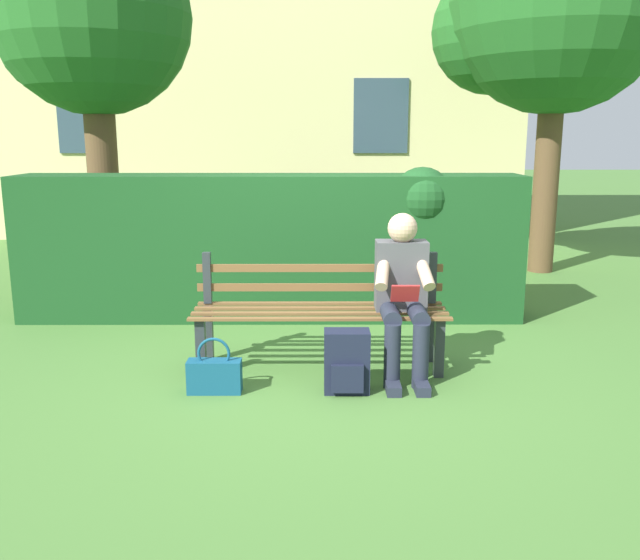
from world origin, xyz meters
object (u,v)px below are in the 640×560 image
(person_seated, at_px, (403,290))
(park_bench, at_px, (320,311))
(backpack, at_px, (347,362))
(tree, at_px, (86,23))
(handbag, at_px, (214,375))
(tree_far, at_px, (546,10))

(person_seated, bearing_deg, park_bench, -15.35)
(backpack, bearing_deg, tree, -51.26)
(park_bench, distance_m, person_seated, 0.66)
(handbag, height_order, tree_far, tree_far)
(tree, distance_m, handbag, 4.82)
(backpack, relative_size, handbag, 1.11)
(handbag, bearing_deg, tree, -61.94)
(tree, distance_m, tree_far, 5.45)
(tree, height_order, handbag, tree)
(person_seated, distance_m, tree_far, 5.22)
(handbag, relative_size, tree_far, 0.09)
(tree_far, bearing_deg, backpack, 58.87)
(park_bench, height_order, tree_far, tree_far)
(tree, relative_size, backpack, 9.36)
(handbag, bearing_deg, backpack, -179.24)
(person_seated, bearing_deg, handbag, 16.00)
(tree, xyz_separation_m, backpack, (-2.76, 3.43, -2.74))
(park_bench, distance_m, handbag, 0.97)
(park_bench, bearing_deg, person_seated, 164.65)
(park_bench, relative_size, tree, 0.46)
(person_seated, xyz_separation_m, tree_far, (-2.19, -3.95, 2.61))
(person_seated, relative_size, backpack, 2.72)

